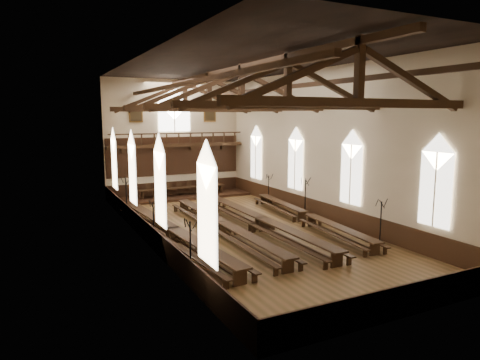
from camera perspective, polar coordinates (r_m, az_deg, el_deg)
The scene contains 21 objects.
ground at distance 26.54m, azimuth 0.20°, elevation -6.54°, with size 26.00×26.00×0.00m, color brown.
room_walls at distance 25.63m, azimuth 0.20°, elevation 7.55°, with size 26.00×26.00×26.00m.
wainscot_band at distance 26.39m, azimuth 0.20°, elevation -5.28°, with size 12.00×26.00×1.20m.
side_windows at distance 25.82m, azimuth 0.20°, elevation 1.50°, with size 11.85×19.80×4.50m.
end_window at distance 37.60m, azimuth -8.76°, elevation 8.93°, with size 2.80×0.12×3.80m.
minstrels_gallery at distance 37.49m, azimuth -8.53°, elevation 3.86°, with size 11.80×1.24×3.70m.
portraits at distance 37.60m, azimuth -8.76°, elevation 8.74°, with size 7.75×0.09×1.45m.
roof_trusses at distance 25.66m, azimuth 0.21°, elevation 11.47°, with size 11.70×25.70×2.80m.
refectory_row_a at distance 24.01m, azimuth -8.96°, elevation -6.79°, with size 2.27×15.20×0.82m.
refectory_row_b at distance 25.22m, azimuth -2.25°, elevation -6.00°, with size 1.62×14.75×0.79m.
refectory_row_c at distance 26.11m, azimuth 2.93°, elevation -5.45°, with size 1.72×15.05×0.82m.
refectory_row_d at distance 28.00m, azimuth 8.97°, elevation -4.72°, with size 2.16×14.33×0.73m.
dais at distance 36.85m, azimuth -7.61°, elevation -2.18°, with size 11.40×3.06×0.20m, color #371F10.
high_table at distance 36.72m, azimuth -7.64°, elevation -1.10°, with size 7.52×0.87×0.70m.
high_chairs at distance 37.42m, azimuth -8.00°, elevation -0.97°, with size 5.91×0.52×1.05m.
candelabrum_left_near at distance 18.76m, azimuth -6.60°, elevation -10.51°, with size 0.70×0.81×2.63m.
candelabrum_left_mid at distance 24.23m, azimuth -11.43°, elevation -6.43°, with size 0.63×0.72×2.35m.
candelabrum_left_far at distance 30.97m, azimuth -14.89°, elevation -3.04°, with size 0.83×0.81×2.78m.
candelabrum_right_near at distance 24.82m, azimuth 18.20°, elevation -6.27°, with size 0.69×0.74×2.43m.
candelabrum_right_mid at distance 30.13m, azimuth 8.67°, elevation -3.22°, with size 0.78×0.80×2.68m.
candelabrum_right_far at distance 34.30m, azimuth 3.83°, elevation -1.88°, with size 0.69×0.69×2.34m.
Camera 1 is at (-11.50, -22.90, 6.90)m, focal length 32.00 mm.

